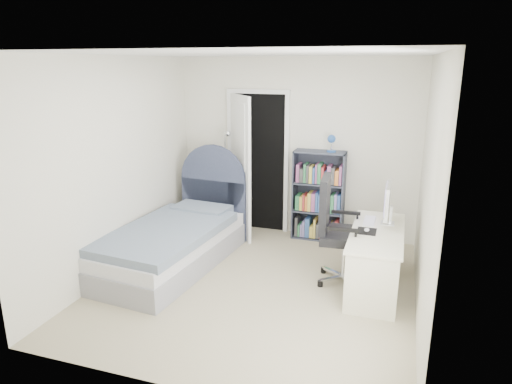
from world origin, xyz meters
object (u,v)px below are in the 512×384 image
(bookcase, at_px, (319,199))
(office_chair, at_px, (337,226))
(bed, at_px, (176,240))
(floor_lamp, at_px, (227,190))
(nightstand, at_px, (217,201))
(desk, at_px, (376,257))

(bookcase, xyz_separation_m, office_chair, (0.43, -1.26, 0.09))
(bookcase, bearing_deg, office_chair, -71.12)
(bed, distance_m, floor_lamp, 1.34)
(nightstand, height_order, office_chair, office_chair)
(nightstand, distance_m, bookcase, 1.52)
(bookcase, bearing_deg, floor_lamp, -176.37)
(bookcase, xyz_separation_m, desk, (0.87, -1.28, -0.21))
(bookcase, relative_size, office_chair, 1.22)
(bed, xyz_separation_m, floor_lamp, (0.17, 1.29, 0.31))
(bed, bearing_deg, floor_lamp, 82.48)
(floor_lamp, relative_size, desk, 1.09)
(bed, distance_m, bookcase, 2.07)
(desk, relative_size, office_chair, 1.13)
(desk, distance_m, office_chair, 0.53)
(bed, relative_size, nightstand, 3.50)
(floor_lamp, height_order, office_chair, floor_lamp)
(bed, height_order, office_chair, bed)
(floor_lamp, distance_m, bookcase, 1.35)
(office_chair, bearing_deg, floor_lamp, 146.61)
(floor_lamp, bearing_deg, bookcase, 3.63)
(bookcase, height_order, desk, bookcase)
(nightstand, relative_size, floor_lamp, 0.43)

